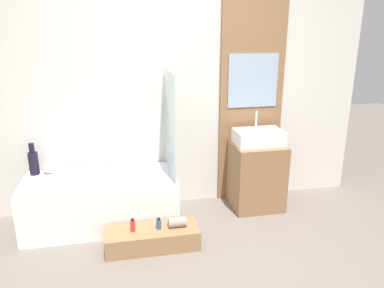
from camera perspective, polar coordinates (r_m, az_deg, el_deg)
The scene contains 12 objects.
wall_tiled_back at distance 3.96m, azimuth -3.08°, elevation 8.60°, with size 4.20×0.06×2.60m, color silver.
wall_wood_accent at distance 4.13m, azimuth 9.15°, elevation 8.82°, with size 0.71×0.04×2.60m.
bathtub at distance 3.88m, azimuth -13.62°, elevation -8.45°, with size 1.47×0.67×0.50m.
glass_shower_screen at distance 3.64m, azimuth -3.33°, elevation 3.11°, with size 0.01×0.63×1.03m, color silver.
wooden_step_bench at distance 3.50m, azimuth -6.08°, elevation -14.05°, with size 0.84×0.31×0.18m, color #997047.
vanity_cabinet at distance 4.15m, azimuth 9.76°, elevation -4.74°, with size 0.53×0.48×0.72m, color #8E6642.
sink at distance 4.00m, azimuth 10.08°, elevation 1.06°, with size 0.50×0.33×0.34m.
vase_tall_dark at distance 4.04m, azimuth -23.01°, elevation -2.51°, with size 0.10×0.10×0.32m.
vase_round_light at distance 4.03m, azimuth -21.07°, elevation -3.49°, with size 0.11×0.11×0.11m, color silver.
bottle_soap_primary at distance 3.42m, azimuth -9.01°, elevation -12.18°, with size 0.04×0.04×0.12m.
bottle_soap_secondary at distance 3.44m, azimuth -5.09°, elevation -12.01°, with size 0.05×0.05×0.10m.
towel_roll at distance 3.46m, azimuth -2.27°, elevation -11.80°, with size 0.09×0.09×0.16m, color gray.
Camera 1 is at (-0.57, -2.29, 1.94)m, focal length 35.00 mm.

